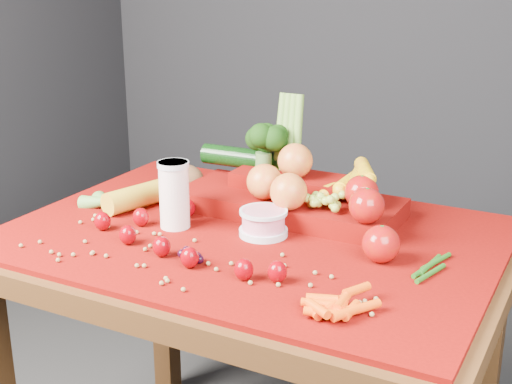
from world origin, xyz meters
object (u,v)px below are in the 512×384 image
at_px(milk_glass, 174,192).
at_px(produce_mound, 297,189).
at_px(yogurt_bowl, 263,222).
at_px(table, 252,277).

distance_m(milk_glass, produce_mound, 0.29).
xyz_separation_m(milk_glass, produce_mound, (0.21, 0.20, -0.02)).
bearing_deg(yogurt_bowl, table, 176.23).
relative_size(milk_glass, produce_mound, 0.25).
bearing_deg(produce_mound, milk_glass, -135.63).
distance_m(table, milk_glass, 0.26).
bearing_deg(table, milk_glass, -163.89).
height_order(table, yogurt_bowl, yogurt_bowl).
xyz_separation_m(table, yogurt_bowl, (0.03, -0.00, 0.14)).
xyz_separation_m(table, produce_mound, (0.04, 0.15, 0.17)).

